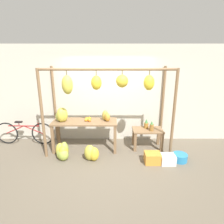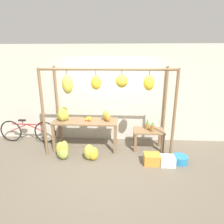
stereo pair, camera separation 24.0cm
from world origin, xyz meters
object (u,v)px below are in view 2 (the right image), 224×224
parked_bicycle (28,131)px  papaya_pile (107,116)px  blue_bucket (180,159)px  fruit_crate_purple (167,161)px  banana_pile_ground_right (91,153)px  banana_pile_on_table (63,114)px  banana_pile_ground_left (63,151)px  fruit_crate_white (152,159)px  orange_pile (89,119)px  pineapple_cluster (150,126)px

parked_bicycle → papaya_pile: (2.38, -0.29, 0.60)m
blue_bucket → papaya_pile: size_ratio=1.28×
parked_bicycle → fruit_crate_purple: 4.01m
banana_pile_ground_right → fruit_crate_purple: banana_pile_ground_right is taller
banana_pile_on_table → papaya_pile: banana_pile_on_table is taller
banana_pile_ground_left → banana_pile_ground_right: (0.73, -0.07, 0.01)m
banana_pile_ground_right → fruit_crate_white: (1.47, -0.11, -0.06)m
parked_bicycle → blue_bucket: bearing=-12.7°
banana_pile_ground_right → papaya_pile: papaya_pile is taller
parked_bicycle → papaya_pile: papaya_pile is taller
fruit_crate_white → papaya_pile: (-1.13, 0.74, 0.82)m
orange_pile → fruit_crate_white: (1.62, -0.74, -0.73)m
orange_pile → parked_bicycle: orange_pile is taller
banana_pile_ground_right → papaya_pile: size_ratio=1.48×
banana_pile_ground_left → pineapple_cluster: bearing=15.0°
banana_pile_on_table → fruit_crate_white: bearing=-16.4°
orange_pile → papaya_pile: (0.49, -0.00, 0.09)m
banana_pile_ground_left → banana_pile_on_table: bearing=100.1°
blue_bucket → fruit_crate_white: bearing=-173.3°
fruit_crate_purple → banana_pile_ground_left: bearing=175.0°
banana_pile_on_table → parked_bicycle: 1.42m
blue_bucket → fruit_crate_purple: 0.36m
orange_pile → papaya_pile: size_ratio=0.86×
banana_pile_on_table → orange_pile: 0.69m
banana_pile_ground_right → fruit_crate_white: bearing=-4.3°
pineapple_cluster → fruit_crate_purple: 1.04m
orange_pile → pineapple_cluster: bearing=1.3°
banana_pile_ground_right → blue_bucket: (2.16, -0.03, -0.10)m
banana_pile_ground_left → blue_bucket: (2.88, -0.10, -0.09)m
banana_pile_on_table → banana_pile_ground_left: 0.95m
pineapple_cluster → parked_bicycle: bearing=176.0°
fruit_crate_white → parked_bicycle: bearing=163.7°
pineapple_cluster → blue_bucket: pineapple_cluster is taller
papaya_pile → banana_pile_ground_left: bearing=-152.5°
parked_bicycle → pineapple_cluster: bearing=-4.0°
papaya_pile → fruit_crate_white: bearing=-33.1°
banana_pile_on_table → fruit_crate_purple: bearing=-15.2°
pineapple_cluster → blue_bucket: (0.66, -0.70, -0.58)m
pineapple_cluster → banana_pile_ground_left: size_ratio=0.72×
pineapple_cluster → banana_pile_ground_right: pineapple_cluster is taller
banana_pile_ground_right → fruit_crate_purple: bearing=-4.8°
fruit_crate_white → pineapple_cluster: bearing=88.1°
blue_bucket → parked_bicycle: (-4.19, 0.94, 0.25)m
blue_bucket → parked_bicycle: parked_bicycle is taller
banana_pile_on_table → banana_pile_ground_left: size_ratio=0.87×
blue_bucket → papaya_pile: bearing=160.1°
pineapple_cluster → banana_pile_ground_right: bearing=-156.1°
parked_bicycle → fruit_crate_purple: (3.86, -1.07, -0.23)m
orange_pile → banana_pile_ground_right: size_ratio=0.58×
orange_pile → parked_bicycle: bearing=171.4°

